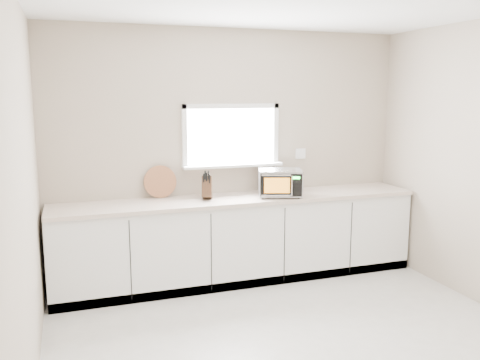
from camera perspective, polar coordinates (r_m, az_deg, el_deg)
name	(u,v)px	position (r m, az deg, el deg)	size (l,w,h in m)	color
ground	(309,353)	(4.25, 7.74, -18.69)	(4.00, 4.00, 0.00)	beige
back_wall	(231,153)	(5.63, -1.04, 3.10)	(4.00, 0.17, 2.70)	#B6A690
cabinets	(239,240)	(5.54, -0.07, -6.78)	(3.92, 0.60, 0.88)	white
countertop	(240,199)	(5.41, -0.04, -2.14)	(3.92, 0.64, 0.04)	beige
microwave	(280,182)	(5.45, 4.50, -0.25)	(0.53, 0.47, 0.29)	black
knife_block	(207,187)	(5.30, -3.72, -0.75)	(0.16, 0.23, 0.31)	#472C19
cutting_board	(160,182)	(5.42, -8.96, -0.19)	(0.34, 0.34, 0.02)	#A4603F
coffee_grinder	(298,181)	(5.75, 6.50, -0.16)	(0.16, 0.16, 0.23)	#ABAEB3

